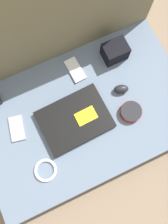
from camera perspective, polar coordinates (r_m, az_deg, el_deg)
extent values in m
plane|color=#7A6651|center=(1.09, 0.00, -1.54)|extent=(8.00, 8.00, 0.00)
cube|color=slate|center=(1.03, 0.00, -0.93)|extent=(0.96, 0.61, 0.12)
cube|color=#756B4C|center=(0.99, -10.81, 23.12)|extent=(0.96, 0.20, 0.56)
cube|color=black|center=(0.96, -2.46, -1.98)|extent=(0.31, 0.23, 0.02)
cube|color=yellow|center=(0.95, 0.63, -0.98)|extent=(0.09, 0.06, 0.00)
ellipsoid|color=black|center=(1.00, 9.69, 5.92)|extent=(0.08, 0.06, 0.04)
cylinder|color=red|center=(0.99, 12.08, 0.03)|extent=(0.10, 0.10, 0.02)
cylinder|color=#232328|center=(0.98, 12.24, 0.20)|extent=(0.09, 0.09, 0.01)
cube|color=#99999E|center=(1.00, -17.13, -4.11)|extent=(0.08, 0.12, 0.01)
cube|color=silver|center=(1.04, -2.34, 10.94)|extent=(0.06, 0.12, 0.01)
cube|color=black|center=(1.05, 8.09, 15.38)|extent=(0.11, 0.09, 0.08)
torus|color=white|center=(0.96, -10.02, -14.77)|extent=(0.10, 0.10, 0.01)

